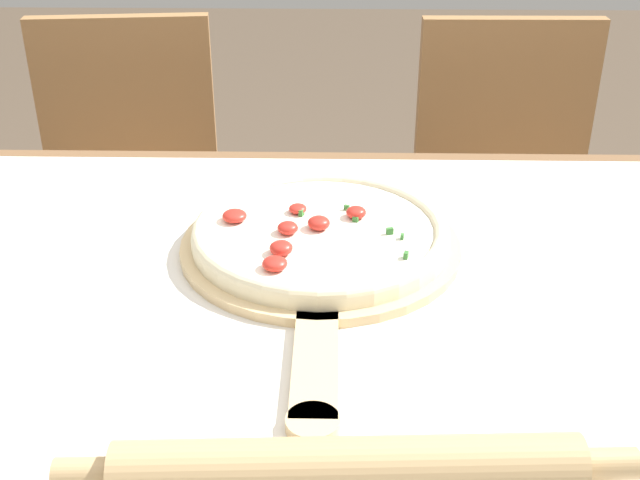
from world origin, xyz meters
name	(u,v)px	position (x,y,z in m)	size (l,w,h in m)	color
dining_table	(297,391)	(0.00, 0.00, 0.65)	(1.21, 0.92, 0.77)	brown
towel_cloth	(296,307)	(0.00, 0.00, 0.77)	(1.13, 0.84, 0.00)	silver
pizza_peel	(320,254)	(0.02, 0.11, 0.78)	(0.35, 0.53, 0.01)	#D6B784
pizza	(320,232)	(0.02, 0.13, 0.80)	(0.32, 0.32, 0.04)	beige
rolling_pin	(348,469)	(0.06, -0.27, 0.80)	(0.46, 0.07, 0.05)	tan
chair_left	(131,196)	(-0.41, 0.83, 0.50)	(0.44, 0.44, 0.88)	#A37547
chair_right	(504,200)	(0.41, 0.84, 0.50)	(0.40, 0.40, 0.88)	#A37547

